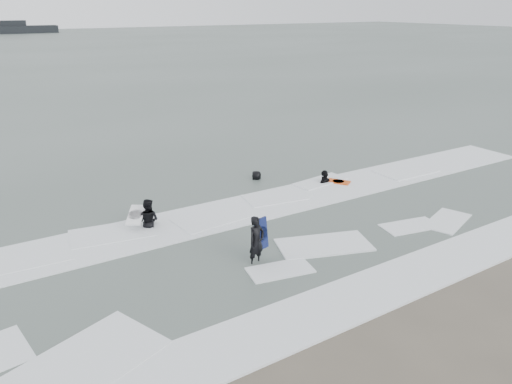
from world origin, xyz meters
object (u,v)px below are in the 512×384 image
surfer_right_near (325,184)px  surfer_right_far (256,180)px  surfer_centre (256,264)px  vessel_horizon (9,29)px  surfer_wading (149,228)px

surfer_right_near → surfer_right_far: (-2.20, 1.98, 0.00)m
surfer_centre → vessel_horizon: 138.13m
surfer_centre → surfer_right_near: surfer_right_near is taller
surfer_right_near → surfer_right_far: surfer_right_near is taller
surfer_centre → vessel_horizon: (9.68, 137.79, 1.21)m
surfer_wading → surfer_right_near: surfer_right_near is taller
surfer_wading → surfer_centre: bearing=157.2°
surfer_centre → surfer_wading: surfer_wading is taller
surfer_centre → vessel_horizon: bearing=71.8°
surfer_wading → vessel_horizon: 134.14m
surfer_right_near → surfer_centre: bearing=20.5°
surfer_wading → vessel_horizon: (11.47, 133.65, 1.21)m
surfer_wading → vessel_horizon: vessel_horizon is taller
surfer_centre → surfer_right_near: (6.16, 4.43, 0.00)m
surfer_right_far → surfer_wading: bearing=-30.9°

